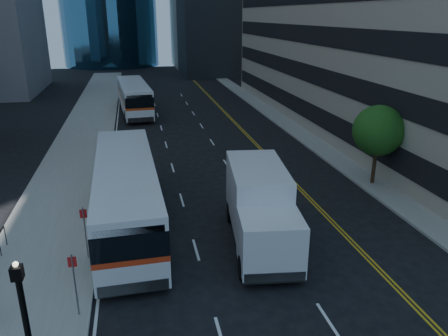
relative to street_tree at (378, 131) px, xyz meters
name	(u,v)px	position (x,y,z in m)	size (l,w,h in m)	color
ground	(280,264)	(-9.00, -8.00, -3.64)	(160.00, 160.00, 0.00)	black
sidewalk_west	(86,133)	(-19.50, 17.00, -3.57)	(5.00, 90.00, 0.15)	gray
sidewalk_east	(286,123)	(0.00, 17.00, -3.57)	(2.00, 90.00, 0.15)	gray
street_tree	(378,131)	(0.00, 0.00, 0.00)	(3.20, 3.20, 5.10)	#332114
lamp_post	(28,333)	(-18.00, -14.00, -0.92)	(0.28, 0.28, 4.56)	black
bus_front	(127,192)	(-15.60, -2.76, -1.75)	(3.34, 13.54, 3.47)	silver
bus_rear	(134,97)	(-14.92, 25.73, -1.82)	(3.85, 13.14, 3.34)	white
box_truck	(260,207)	(-9.39, -5.98, -1.73)	(3.49, 7.83, 3.63)	silver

